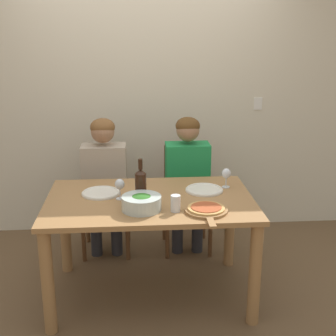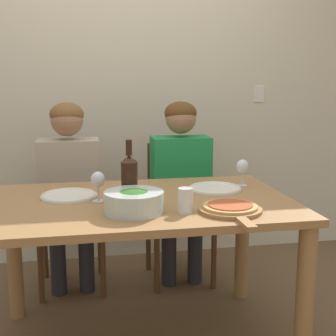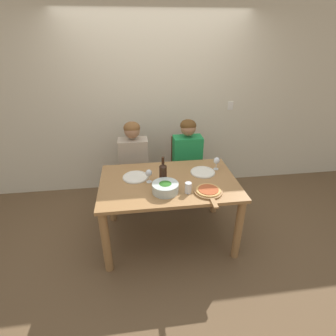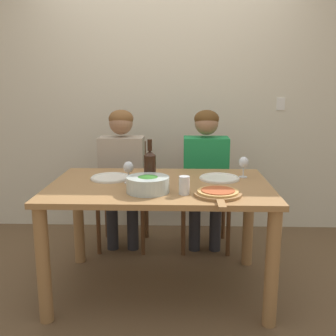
% 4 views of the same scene
% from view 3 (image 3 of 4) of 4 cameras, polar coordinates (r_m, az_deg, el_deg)
% --- Properties ---
extents(ground_plane, '(40.00, 40.00, 0.00)m').
position_cam_3_polar(ground_plane, '(3.32, 0.12, -14.53)').
color(ground_plane, brown).
extents(back_wall, '(10.00, 0.06, 2.70)m').
position_cam_3_polar(back_wall, '(3.85, -2.56, 14.40)').
color(back_wall, beige).
rests_on(back_wall, ground).
extents(dining_table, '(1.49, 0.95, 0.78)m').
position_cam_3_polar(dining_table, '(2.92, 0.14, -5.08)').
color(dining_table, '#9E7042').
rests_on(dining_table, ground).
extents(chair_left, '(0.42, 0.42, 0.93)m').
position_cam_3_polar(chair_left, '(3.70, -7.27, -0.47)').
color(chair_left, brown).
rests_on(chair_left, ground).
extents(chair_right, '(0.42, 0.42, 0.93)m').
position_cam_3_polar(chair_right, '(3.76, 3.80, 0.22)').
color(chair_right, brown).
rests_on(chair_right, ground).
extents(person_woman, '(0.47, 0.51, 1.23)m').
position_cam_3_polar(person_woman, '(3.49, -7.46, 2.15)').
color(person_woman, '#28282D').
rests_on(person_woman, ground).
extents(person_man, '(0.47, 0.51, 1.23)m').
position_cam_3_polar(person_man, '(3.56, 4.27, 2.82)').
color(person_man, '#28282D').
rests_on(person_man, ground).
extents(wine_bottle, '(0.08, 0.08, 0.31)m').
position_cam_3_polar(wine_bottle, '(2.76, -1.08, -1.09)').
color(wine_bottle, black).
rests_on(wine_bottle, dining_table).
extents(broccoli_bowl, '(0.27, 0.27, 0.11)m').
position_cam_3_polar(broccoli_bowl, '(2.64, -0.60, -4.29)').
color(broccoli_bowl, silver).
rests_on(broccoli_bowl, dining_table).
extents(dinner_plate_left, '(0.28, 0.28, 0.02)m').
position_cam_3_polar(dinner_plate_left, '(2.94, -7.11, -1.94)').
color(dinner_plate_left, silver).
rests_on(dinner_plate_left, dining_table).
extents(dinner_plate_right, '(0.28, 0.28, 0.02)m').
position_cam_3_polar(dinner_plate_right, '(3.04, 7.57, -0.88)').
color(dinner_plate_right, silver).
rests_on(dinner_plate_right, dining_table).
extents(pizza_on_board, '(0.29, 0.43, 0.04)m').
position_cam_3_polar(pizza_on_board, '(2.68, 8.80, -5.05)').
color(pizza_on_board, '#9E7042').
rests_on(pizza_on_board, dining_table).
extents(wine_glass_left, '(0.07, 0.07, 0.15)m').
position_cam_3_polar(wine_glass_left, '(2.79, -4.21, -1.21)').
color(wine_glass_left, silver).
rests_on(wine_glass_left, dining_table).
extents(wine_glass_right, '(0.07, 0.07, 0.15)m').
position_cam_3_polar(wine_glass_right, '(3.10, 10.54, 1.47)').
color(wine_glass_right, silver).
rests_on(wine_glass_right, dining_table).
extents(water_tumbler, '(0.07, 0.07, 0.11)m').
position_cam_3_polar(water_tumbler, '(2.63, 4.42, -4.32)').
color(water_tumbler, silver).
rests_on(water_tumbler, dining_table).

